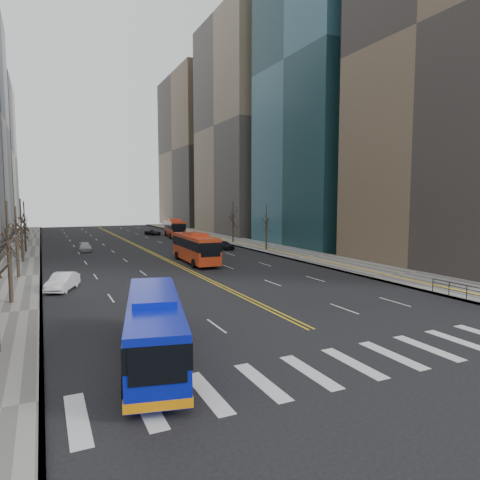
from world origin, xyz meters
The scene contains 15 objects.
ground centered at (0.00, 0.00, 0.00)m, with size 220.00×220.00×0.00m, color black.
sidewalk_right centered at (17.50, 45.00, 0.07)m, with size 7.00×130.00×0.15m, color slate.
sidewalk_left centered at (-16.50, 45.00, 0.07)m, with size 5.00×130.00×0.15m, color slate.
crosswalk centered at (0.00, 0.00, 0.01)m, with size 26.70×4.00×0.01m.
centerline centered at (0.00, 55.00, 0.01)m, with size 0.55×100.00×0.01m.
office_towers centered at (0.12, 68.51, 23.92)m, with size 83.00×134.00×58.00m.
pedestrian_railing centered at (14.30, 6.00, 0.82)m, with size 0.06×6.06×1.02m.
street_trees centered at (-7.18, 34.55, 4.87)m, with size 35.20×47.20×7.60m.
blue_bus centered at (-9.35, 4.00, 1.69)m, with size 4.65×11.25×3.23m.
red_bus_near centered at (2.41, 32.42, 1.98)m, with size 3.16×11.33×3.56m.
red_bus_far centered at (9.90, 66.68, 2.01)m, with size 4.26×11.69×3.62m.
car_white centered at (-12.47, 22.53, 0.72)m, with size 1.52×4.36×1.43m, color white.
car_dark_mid centered at (10.73, 43.53, 0.67)m, with size 1.57×3.90×1.33m, color black.
car_silver centered at (-8.30, 49.71, 0.60)m, with size 1.69×4.16×1.21m, color #AAABB0.
car_dark_far centered at (7.20, 73.40, 0.56)m, with size 1.86×4.04×1.12m, color black.
Camera 1 is at (-13.84, -14.95, 7.46)m, focal length 32.00 mm.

